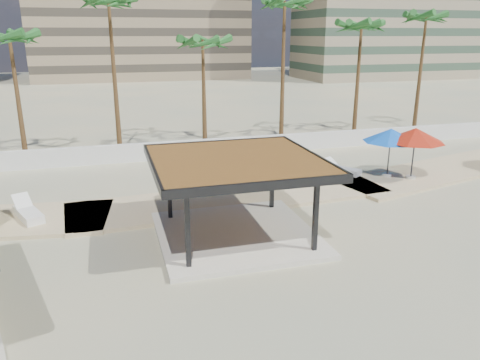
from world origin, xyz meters
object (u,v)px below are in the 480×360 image
at_px(lounger_b, 303,175).
at_px(lounger_a, 28,214).
at_px(umbrella_c, 415,135).
at_px(lounger_c, 343,170).
at_px(pavilion_central, 236,190).

bearing_deg(lounger_b, lounger_a, 128.55).
distance_m(umbrella_c, lounger_c, 4.41).
height_order(umbrella_c, lounger_c, umbrella_c).
bearing_deg(lounger_b, umbrella_c, -76.28).
height_order(umbrella_c, lounger_a, umbrella_c).
height_order(lounger_b, lounger_c, lounger_c).
relative_size(lounger_a, lounger_c, 1.12).
relative_size(lounger_b, lounger_c, 0.90).
xyz_separation_m(lounger_b, lounger_c, (2.64, 0.28, 0.02)).
bearing_deg(lounger_c, umbrella_c, -156.64).
bearing_deg(lounger_c, lounger_a, 63.38).
bearing_deg(pavilion_central, lounger_b, 48.05).
height_order(umbrella_c, lounger_b, umbrella_c).
bearing_deg(lounger_c, pavilion_central, 93.17).
height_order(pavilion_central, lounger_c, pavilion_central).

